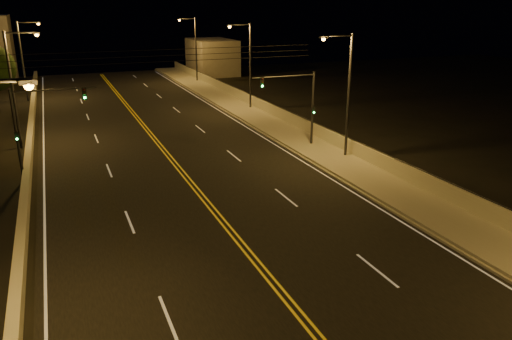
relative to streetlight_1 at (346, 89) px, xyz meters
name	(u,v)px	position (x,y,z in m)	size (l,w,h in m)	color
road	(210,206)	(-11.51, -4.80, -5.13)	(18.00, 120.00, 0.02)	black
sidewalk	(372,179)	(-0.71, -4.80, -4.99)	(3.60, 120.00, 0.30)	gray
curb	(346,184)	(-2.58, -4.80, -5.07)	(0.14, 120.00, 0.15)	gray
parapet_wall	(394,166)	(0.94, -4.80, -4.34)	(0.30, 120.00, 1.00)	#ADA990
jersey_barrier	(23,227)	(-21.07, -4.80, -4.76)	(0.45, 120.00, 0.77)	#ADA990
distant_building_right	(212,57)	(4.99, 47.20, -2.47)	(6.00, 10.00, 5.35)	gray
parapet_rail	(395,158)	(0.94, -4.80, -3.81)	(0.06, 0.06, 120.00)	black
lane_markings	(210,206)	(-11.51, -4.88, -5.12)	(17.32, 116.00, 0.00)	silver
streetlight_1	(346,89)	(0.00, 0.00, 0.00)	(2.55, 0.28, 8.88)	#2D2D33
streetlight_2	(248,61)	(0.00, 18.81, 0.00)	(2.55, 0.28, 8.88)	#2D2D33
streetlight_3	(194,45)	(0.00, 39.41, 0.00)	(2.55, 0.28, 8.88)	#2D2D33
streetlight_5	(16,82)	(-21.43, 12.00, 0.00)	(2.55, 0.28, 8.88)	#2D2D33
streetlight_6	(24,55)	(-21.43, 33.47, 0.00)	(2.55, 0.28, 8.88)	#2D2D33
traffic_signal_right	(301,101)	(-1.54, 3.70, -1.40)	(5.11, 0.31, 5.88)	#2D2D33
traffic_signal_left	(33,122)	(-20.29, 3.70, -1.40)	(5.11, 0.31, 5.88)	#2D2D33
overhead_wires	(165,56)	(-11.51, 4.70, 2.26)	(22.00, 0.03, 0.83)	black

